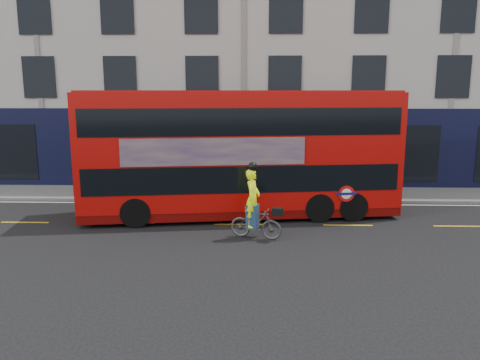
{
  "coord_description": "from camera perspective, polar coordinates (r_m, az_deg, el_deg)",
  "views": [
    {
      "loc": [
        0.58,
        -15.09,
        4.81
      ],
      "look_at": [
        0.05,
        1.31,
        1.7
      ],
      "focal_mm": 35.0,
      "sensor_mm": 36.0,
      "label": 1
    }
  ],
  "objects": [
    {
      "name": "cyclist",
      "position": [
        15.48,
        1.79,
        -3.98
      ],
      "size": [
        1.82,
        0.98,
        2.56
      ],
      "rotation": [
        0.0,
        0.0,
        -0.3
      ],
      "color": "#45484A",
      "rests_on": "ground"
    },
    {
      "name": "ground",
      "position": [
        15.85,
        -0.35,
        -6.93
      ],
      "size": [
        120.0,
        120.0,
        0.0
      ],
      "primitive_type": "plane",
      "color": "black",
      "rests_on": "ground"
    },
    {
      "name": "pavement",
      "position": [
        22.12,
        0.29,
        -1.67
      ],
      "size": [
        60.0,
        3.0,
        0.12
      ],
      "primitive_type": "cube",
      "color": "slate",
      "rests_on": "ground"
    },
    {
      "name": "bus",
      "position": [
        18.03,
        0.19,
        3.33
      ],
      "size": [
        12.27,
        4.36,
        4.85
      ],
      "rotation": [
        0.0,
        0.0,
        0.14
      ],
      "color": "#B20A07",
      "rests_on": "ground"
    },
    {
      "name": "building_terrace",
      "position": [
        28.17,
        0.68,
        16.2
      ],
      "size": [
        50.0,
        10.07,
        15.0
      ],
      "color": "#ABA9A2",
      "rests_on": "ground"
    },
    {
      "name": "lane_dashes",
      "position": [
        17.28,
        -0.16,
        -5.41
      ],
      "size": [
        58.0,
        0.12,
        0.01
      ],
      "primitive_type": null,
      "color": "gold",
      "rests_on": "ground"
    },
    {
      "name": "road_edge_line",
      "position": [
        20.37,
        0.16,
        -2.91
      ],
      "size": [
        58.0,
        0.1,
        0.01
      ],
      "primitive_type": "cube",
      "color": "silver",
      "rests_on": "ground"
    },
    {
      "name": "kerb",
      "position": [
        20.65,
        0.18,
        -2.55
      ],
      "size": [
        60.0,
        0.12,
        0.13
      ],
      "primitive_type": "cube",
      "color": "slate",
      "rests_on": "ground"
    }
  ]
}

